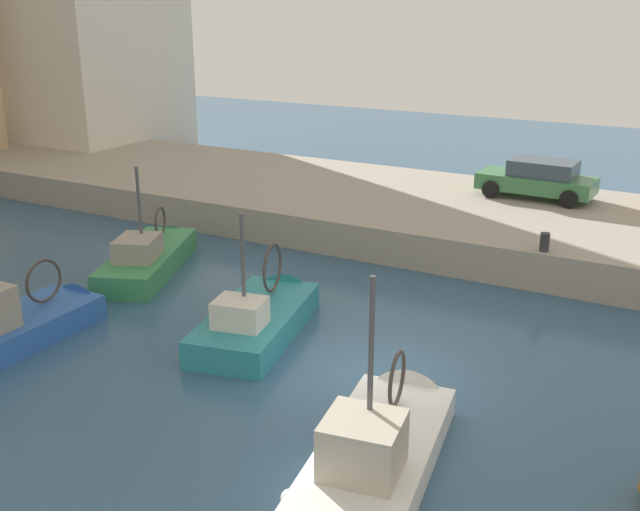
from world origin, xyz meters
The scene contains 8 objects.
water_surface centered at (0.00, 0.00, 0.00)m, with size 80.00×80.00×0.00m, color #335675.
quay_wall centered at (11.50, 0.00, 0.60)m, with size 9.00×56.00×1.20m, color #9E9384.
fishing_boat_teal centered at (0.92, 3.74, 0.09)m, with size 5.69×2.99×4.36m.
fishing_boat_white centered at (-2.96, -1.47, 0.14)m, with size 6.03×2.74×4.91m.
fishing_boat_green centered at (3.16, 9.41, 0.11)m, with size 6.07×3.74×4.27m.
fishing_boat_blue centered at (-2.78, 8.75, 0.16)m, with size 6.07×2.14×5.03m.
parked_car_green centered at (13.50, -0.30, 1.93)m, with size 2.06×4.24×1.43m.
mooring_bollard_mid centered at (7.35, -2.00, 1.48)m, with size 0.28×0.28×0.55m, color #2D2D33.
Camera 1 is at (-14.23, -6.33, 8.27)m, focal length 42.29 mm.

